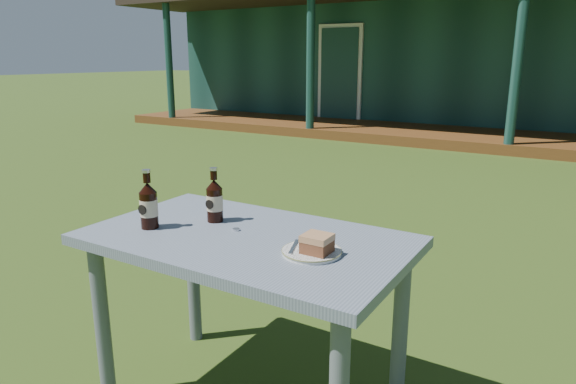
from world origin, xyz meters
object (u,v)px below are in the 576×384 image
Objects in this scene: cola_bottle_far at (149,205)px; cola_bottle_near at (215,200)px; plate at (312,252)px; cake_slice at (317,243)px; cafe_table at (247,261)px.

cola_bottle_near is at bearing 50.17° from cola_bottle_far.
cake_slice reaches higher than plate.
plate is 0.05m from cake_slice.
cola_bottle_far is at bearing -172.81° from plate.
plate is (0.30, -0.04, 0.11)m from cafe_table.
cola_bottle_far is at bearing -162.18° from cafe_table.
plate reaches higher than cafe_table.
cake_slice is 0.70m from cola_bottle_far.
cafe_table is at bearing 172.09° from cake_slice.
cola_bottle_far reaches higher than cola_bottle_near.
cake_slice is at bearing -20.72° from plate.
cola_bottle_near is (-0.53, 0.12, 0.04)m from cake_slice.
cola_bottle_near is at bearing 167.10° from cake_slice.
cafe_table is 0.44m from cola_bottle_far.
cafe_table is at bearing 173.20° from plate.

